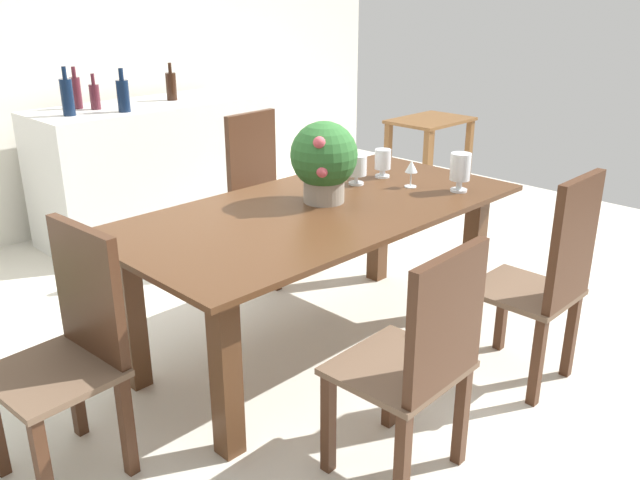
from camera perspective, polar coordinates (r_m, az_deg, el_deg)
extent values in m
plane|color=silver|center=(3.58, -0.78, -8.57)|extent=(7.04, 7.04, 0.00)
cube|color=silver|center=(5.32, -21.59, 14.54)|extent=(6.40, 0.10, 2.60)
cube|color=#4C2D19|center=(3.23, 0.02, 2.65)|extent=(2.06, 1.03, 0.03)
cube|color=#4C2D19|center=(2.63, -8.09, -11.24)|extent=(0.09, 0.09, 0.74)
cube|color=#4C2D19|center=(3.80, 13.04, -1.12)|extent=(0.09, 0.09, 0.74)
cube|color=#4C2D19|center=(3.15, -15.86, -6.18)|extent=(0.09, 0.09, 0.74)
cube|color=#4C2D19|center=(4.18, 5.01, 1.37)|extent=(0.09, 0.09, 0.74)
cube|color=#422616|center=(3.53, 15.37, -5.89)|extent=(0.04, 0.04, 0.43)
cube|color=#422616|center=(3.26, 12.44, -7.88)|extent=(0.04, 0.04, 0.43)
cube|color=#422616|center=(3.39, 20.72, -7.65)|extent=(0.04, 0.04, 0.43)
cube|color=#422616|center=(3.12, 18.14, -9.92)|extent=(0.04, 0.04, 0.43)
cube|color=brown|center=(3.22, 17.08, -4.22)|extent=(0.41, 0.44, 0.03)
cube|color=#422616|center=(3.04, 20.96, -0.14)|extent=(0.38, 0.04, 0.57)
cube|color=#422616|center=(2.58, -22.66, -17.80)|extent=(0.05, 0.05, 0.43)
cube|color=#422616|center=(2.97, -20.27, -11.91)|extent=(0.05, 0.05, 0.43)
cube|color=#422616|center=(2.69, -16.25, -15.05)|extent=(0.05, 0.05, 0.43)
cube|color=brown|center=(2.65, -22.01, -10.61)|extent=(0.43, 0.47, 0.03)
cube|color=#422616|center=(2.60, -19.28, -4.15)|extent=(0.07, 0.41, 0.51)
cube|color=#422616|center=(4.07, -3.78, -1.48)|extent=(0.05, 0.05, 0.43)
cube|color=#422616|center=(4.30, -0.44, -0.14)|extent=(0.05, 0.05, 0.43)
cube|color=#422616|center=(4.32, -7.20, -0.25)|extent=(0.05, 0.05, 0.43)
cube|color=#422616|center=(4.54, -3.86, 0.96)|extent=(0.05, 0.05, 0.43)
cube|color=brown|center=(4.23, -3.90, 2.68)|extent=(0.45, 0.46, 0.03)
cube|color=#422616|center=(4.28, -5.89, 7.04)|extent=(0.40, 0.06, 0.57)
cube|color=#422616|center=(2.85, 6.02, -11.98)|extent=(0.05, 0.05, 0.43)
cube|color=#422616|center=(2.61, 0.72, -15.42)|extent=(0.05, 0.05, 0.43)
cube|color=#422616|center=(2.70, 12.05, -14.49)|extent=(0.05, 0.05, 0.43)
cube|color=#422616|center=(2.44, 7.07, -18.57)|extent=(0.05, 0.05, 0.43)
cube|color=brown|center=(2.52, 6.71, -10.82)|extent=(0.47, 0.43, 0.03)
cube|color=#422616|center=(2.30, 10.80, -6.88)|extent=(0.42, 0.05, 0.49)
cylinder|color=gray|center=(3.29, 0.34, 4.25)|extent=(0.20, 0.20, 0.11)
sphere|color=#2D662D|center=(3.24, 0.34, 7.30)|extent=(0.33, 0.33, 0.33)
sphere|color=#C64C56|center=(3.10, -0.06, 8.35)|extent=(0.06, 0.06, 0.06)
sphere|color=#C64C56|center=(3.35, 0.15, 9.34)|extent=(0.05, 0.05, 0.05)
sphere|color=#C64C56|center=(3.11, 0.19, 5.88)|extent=(0.06, 0.06, 0.06)
cylinder|color=silver|center=(3.76, 5.37, 5.49)|extent=(0.08, 0.08, 0.01)
cylinder|color=silver|center=(3.75, 5.38, 5.84)|extent=(0.03, 0.03, 0.04)
cylinder|color=silver|center=(3.73, 5.42, 6.93)|extent=(0.09, 0.09, 0.11)
cylinder|color=silver|center=(3.55, 11.82, 4.22)|extent=(0.09, 0.09, 0.01)
cylinder|color=silver|center=(3.54, 11.85, 4.69)|extent=(0.03, 0.03, 0.05)
cylinder|color=silver|center=(3.51, 11.97, 6.18)|extent=(0.11, 0.11, 0.14)
cylinder|color=silver|center=(3.60, 3.12, 4.89)|extent=(0.08, 0.08, 0.01)
cylinder|color=silver|center=(3.60, 3.13, 5.30)|extent=(0.02, 0.02, 0.04)
cylinder|color=silver|center=(3.58, 3.15, 6.44)|extent=(0.11, 0.11, 0.11)
cylinder|color=silver|center=(3.58, 7.77, 4.58)|extent=(0.06, 0.06, 0.00)
cylinder|color=silver|center=(3.57, 7.80, 5.20)|extent=(0.01, 0.01, 0.08)
cone|color=silver|center=(3.55, 7.85, 6.29)|extent=(0.07, 0.07, 0.06)
cube|color=silver|center=(5.19, -13.68, 6.07)|extent=(1.78, 0.67, 0.97)
cylinder|color=#0F1E38|center=(4.71, -20.86, 11.37)|extent=(0.08, 0.08, 0.24)
cylinder|color=#0F1E38|center=(4.69, -21.11, 13.26)|extent=(0.03, 0.03, 0.08)
cylinder|color=#511E28|center=(4.98, -20.19, 11.77)|extent=(0.07, 0.07, 0.21)
cylinder|color=#511E28|center=(4.96, -20.40, 13.38)|extent=(0.03, 0.03, 0.07)
cylinder|color=#0F1E38|center=(4.74, -16.54, 11.76)|extent=(0.08, 0.08, 0.21)
cylinder|color=#0F1E38|center=(4.72, -16.72, 13.48)|extent=(0.03, 0.03, 0.08)
cylinder|color=#511E28|center=(4.90, -18.75, 11.55)|extent=(0.07, 0.07, 0.17)
cylinder|color=#511E28|center=(4.89, -18.91, 12.94)|extent=(0.02, 0.02, 0.07)
cylinder|color=black|center=(5.17, -12.65, 12.74)|extent=(0.08, 0.08, 0.20)
cylinder|color=black|center=(5.15, -12.77, 14.23)|extent=(0.03, 0.03, 0.07)
cube|color=brown|center=(5.69, 9.47, 10.10)|extent=(0.68, 0.48, 0.02)
cube|color=brown|center=(5.42, 9.09, 5.61)|extent=(0.05, 0.05, 0.71)
cube|color=brown|center=(5.91, 12.56, 6.63)|extent=(0.05, 0.05, 0.71)
cube|color=brown|center=(5.66, 5.80, 6.40)|extent=(0.05, 0.05, 0.71)
cube|color=brown|center=(6.12, 9.40, 7.34)|extent=(0.05, 0.05, 0.71)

